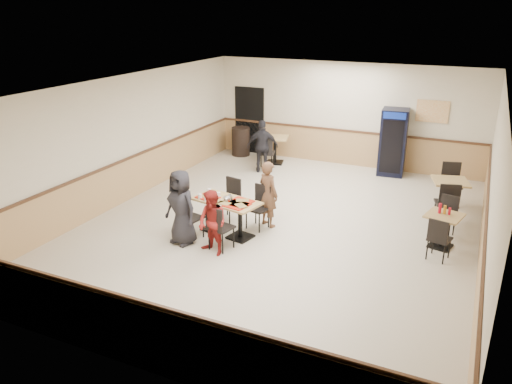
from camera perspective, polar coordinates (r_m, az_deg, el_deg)
The scene contains 20 objects.
ground at distance 10.87m, azimuth 2.79°, elevation -3.86°, with size 10.00×10.00×0.00m, color beige.
room_shell at distance 12.53m, azimuth 14.83°, elevation 1.66°, with size 10.00×10.00×10.00m.
main_table at distance 10.31m, azimuth -3.37°, elevation -2.23°, with size 1.51×0.97×0.75m.
main_chairs at distance 10.35m, azimuth -3.58°, elevation -2.29°, with size 1.54×1.86×0.95m.
diner_woman_left at distance 9.91m, azimuth -8.54°, elevation -1.75°, with size 0.75×0.49×1.53m, color black.
diner_woman_right at distance 9.46m, azimuth -5.01°, elevation -3.56°, with size 0.62×0.48×1.27m, color maroon.
diner_man_opposite at distance 10.61m, azimuth 1.40°, elevation -0.23°, with size 0.53×0.35×1.45m, color brown.
lone_diner at distance 14.16m, azimuth 0.75°, elevation 5.24°, with size 0.88×0.37×1.50m, color black.
tabletop_clutter at distance 10.14m, azimuth -3.41°, elevation -0.98°, with size 1.25×0.69×0.12m.
side_table_near at distance 10.41m, azimuth 20.58°, elevation -3.62°, with size 0.77×0.77×0.69m.
side_table_near_chair_south at distance 9.92m, azimuth 20.27°, elevation -4.93°, with size 0.40×0.40×0.87m, color black, non-canonical shape.
side_table_near_chair_north at distance 10.93m, azimuth 20.83°, elevation -2.63°, with size 0.40×0.40×0.87m, color black, non-canonical shape.
side_table_far at distance 12.10m, azimuth 21.20°, elevation 0.04°, with size 0.92×0.92×0.81m.
side_table_far_chair_south at distance 11.50m, azimuth 20.93°, elevation -1.11°, with size 0.47×0.47×1.02m, color black, non-canonical shape.
side_table_far_chair_north at distance 12.72m, azimuth 21.43°, elevation 0.85°, with size 0.47×0.47×1.02m, color black, non-canonical shape.
condiment_caddy at distance 10.34m, azimuth 20.65°, elevation -1.87°, with size 0.23×0.06×0.20m.
back_table at distance 15.03m, azimuth 2.18°, elevation 5.30°, with size 0.92×0.92×0.81m.
back_table_chair_lone at distance 14.46m, azimuth 1.18°, elevation 4.59°, with size 0.48×0.48×1.03m, color black, non-canonical shape.
pepsi_cooler at distance 14.41m, azimuth 15.39°, elevation 5.51°, with size 0.76×0.77×1.86m.
trash_bin at distance 15.89m, azimuth -1.75°, elevation 5.81°, with size 0.57×0.57×0.90m, color black.
Camera 1 is at (3.65, -9.21, 4.48)m, focal length 35.00 mm.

